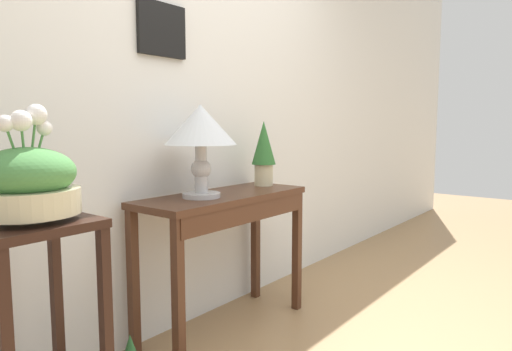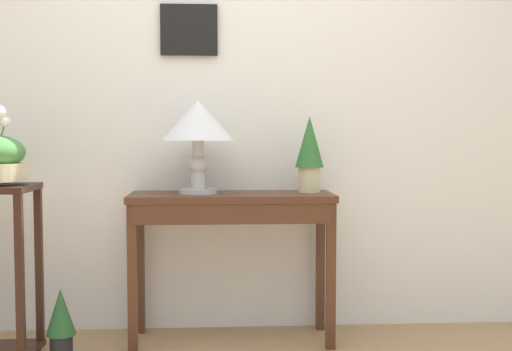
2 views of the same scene
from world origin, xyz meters
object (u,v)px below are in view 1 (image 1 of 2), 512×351
object	(u,v)px
potted_plant_on_console	(264,150)
pedestal_stand_left	(36,343)
table_lamp	(201,130)
console_table	(227,217)
planter_bowl_wide	(28,182)

from	to	relation	value
potted_plant_on_console	pedestal_stand_left	size ratio (longest dim) A/B	0.48
table_lamp	potted_plant_on_console	xyz separation A→B (m)	(0.58, 0.03, -0.13)
console_table	planter_bowl_wide	size ratio (longest dim) A/B	2.77
console_table	pedestal_stand_left	xyz separation A→B (m)	(-1.14, -0.15, -0.23)
potted_plant_on_console	planter_bowl_wide	world-z (taller)	planter_bowl_wide
potted_plant_on_console	pedestal_stand_left	distance (m)	1.66
console_table	planter_bowl_wide	distance (m)	1.19
console_table	table_lamp	size ratio (longest dim) A/B	2.19
potted_plant_on_console	pedestal_stand_left	world-z (taller)	potted_plant_on_console
pedestal_stand_left	planter_bowl_wide	distance (m)	0.54
pedestal_stand_left	planter_bowl_wide	bearing A→B (deg)	-71.44
potted_plant_on_console	pedestal_stand_left	bearing A→B (deg)	-172.20
table_lamp	planter_bowl_wide	world-z (taller)	table_lamp
potted_plant_on_console	planter_bowl_wide	bearing A→B (deg)	-172.19
planter_bowl_wide	potted_plant_on_console	bearing A→B (deg)	7.81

